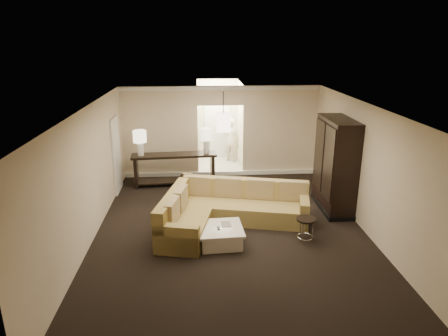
{
  "coord_description": "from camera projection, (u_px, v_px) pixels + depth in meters",
  "views": [
    {
      "loc": [
        -0.69,
        -8.01,
        4.15
      ],
      "look_at": [
        -0.08,
        1.2,
        1.13
      ],
      "focal_mm": 32.0,
      "sensor_mm": 36.0,
      "label": 1
    }
  ],
  "objects": [
    {
      "name": "baseboard",
      "position": [
        221.0,
        173.0,
        12.66
      ],
      "size": [
        6.0,
        0.1,
        0.12
      ],
      "primitive_type": "cube",
      "color": "white",
      "rests_on": "ground"
    },
    {
      "name": "table_lamp_right",
      "position": [
        206.0,
        137.0,
        11.52
      ],
      "size": [
        0.38,
        0.38,
        0.72
      ],
      "color": "white",
      "rests_on": "console_table"
    },
    {
      "name": "side_door",
      "position": [
        117.0,
        155.0,
        11.08
      ],
      "size": [
        0.05,
        0.9,
        2.1
      ],
      "primitive_type": "cube",
      "color": "white",
      "rests_on": "ground"
    },
    {
      "name": "wall_back",
      "position": [
        221.0,
        131.0,
        12.29
      ],
      "size": [
        6.0,
        0.04,
        2.8
      ],
      "primitive_type": "cube",
      "color": "beige",
      "rests_on": "ground"
    },
    {
      "name": "ceiling",
      "position": [
        232.0,
        108.0,
        8.06
      ],
      "size": [
        6.0,
        8.0,
        0.02
      ],
      "primitive_type": "cube",
      "color": "white",
      "rests_on": "wall_back"
    },
    {
      "name": "wall_front",
      "position": [
        260.0,
        283.0,
        4.71
      ],
      "size": [
        6.0,
        0.04,
        2.8
      ],
      "primitive_type": "cube",
      "color": "beige",
      "rests_on": "ground"
    },
    {
      "name": "wall_right",
      "position": [
        368.0,
        170.0,
        8.69
      ],
      "size": [
        0.04,
        8.0,
        2.8
      ],
      "primitive_type": "cube",
      "color": "beige",
      "rests_on": "ground"
    },
    {
      "name": "pendant_light",
      "position": [
        223.0,
        122.0,
        10.89
      ],
      "size": [
        0.38,
        0.38,
        1.09
      ],
      "color": "black",
      "rests_on": "ceiling"
    },
    {
      "name": "ground",
      "position": [
        231.0,
        232.0,
        8.93
      ],
      "size": [
        8.0,
        8.0,
        0.0
      ],
      "primitive_type": "plane",
      "color": "black",
      "rests_on": "ground"
    },
    {
      "name": "armoire",
      "position": [
        336.0,
        167.0,
        9.87
      ],
      "size": [
        0.69,
        1.61,
        2.32
      ],
      "color": "black",
      "rests_on": "ground"
    },
    {
      "name": "table_lamp_left",
      "position": [
        140.0,
        139.0,
        11.28
      ],
      "size": [
        0.38,
        0.38,
        0.72
      ],
      "color": "white",
      "rests_on": "console_table"
    },
    {
      "name": "person",
      "position": [
        231.0,
        138.0,
        13.88
      ],
      "size": [
        0.7,
        0.57,
        1.68
      ],
      "primitive_type": "imported",
      "rotation": [
        0.0,
        0.0,
        2.83
      ],
      "color": "#EBE2C7",
      "rests_on": "ground"
    },
    {
      "name": "sectional_sofa",
      "position": [
        224.0,
        210.0,
        9.2
      ],
      "size": [
        3.57,
        2.64,
        0.94
      ],
      "rotation": [
        0.0,
        0.0,
        -0.22
      ],
      "color": "brown",
      "rests_on": "ground"
    },
    {
      "name": "drink_table",
      "position": [
        306.0,
        225.0,
        8.46
      ],
      "size": [
        0.42,
        0.42,
        0.52
      ],
      "rotation": [
        0.0,
        0.0,
        -0.08
      ],
      "color": "black",
      "rests_on": "ground"
    },
    {
      "name": "coffee_table",
      "position": [
        220.0,
        235.0,
        8.4
      ],
      "size": [
        0.98,
        0.98,
        0.39
      ],
      "rotation": [
        0.0,
        0.0,
        0.06
      ],
      "color": "white",
      "rests_on": "ground"
    },
    {
      "name": "crown_molding",
      "position": [
        221.0,
        88.0,
        11.83
      ],
      "size": [
        6.0,
        0.1,
        0.12
      ],
      "primitive_type": "cube",
      "color": "white",
      "rests_on": "wall_back"
    },
    {
      "name": "wall_left",
      "position": [
        88.0,
        176.0,
        8.31
      ],
      "size": [
        0.04,
        8.0,
        2.8
      ],
      "primitive_type": "cube",
      "color": "beige",
      "rests_on": "ground"
    },
    {
      "name": "console_table",
      "position": [
        175.0,
        167.0,
        11.67
      ],
      "size": [
        2.48,
        0.73,
        0.95
      ],
      "rotation": [
        0.0,
        0.0,
        0.07
      ],
      "color": "black",
      "rests_on": "ground"
    },
    {
      "name": "foyer",
      "position": [
        218.0,
        126.0,
        13.6
      ],
      "size": [
        1.44,
        2.02,
        2.8
      ],
      "color": "beige",
      "rests_on": "ground"
    }
  ]
}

